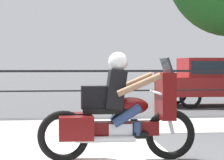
# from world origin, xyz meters

# --- Properties ---
(ground_plane) EXTENTS (120.00, 120.00, 0.00)m
(ground_plane) POSITION_xyz_m (0.00, 0.00, 0.00)
(ground_plane) COLOR #4C4C4F
(sidewalk_band) EXTENTS (44.00, 2.40, 0.01)m
(sidewalk_band) POSITION_xyz_m (0.00, 3.40, 0.01)
(sidewalk_band) COLOR #A8A59E
(sidewalk_band) RESTS_ON ground
(fence_railing) EXTENTS (36.00, 0.05, 1.26)m
(fence_railing) POSITION_xyz_m (0.00, 5.43, 0.99)
(fence_railing) COLOR black
(fence_railing) RESTS_ON ground
(motorcycle) EXTENTS (2.31, 0.76, 1.59)m
(motorcycle) POSITION_xyz_m (-0.54, -0.15, 0.70)
(motorcycle) COLOR black
(motorcycle) RESTS_ON ground
(parked_car) EXTENTS (4.23, 1.80, 1.63)m
(parked_car) POSITION_xyz_m (3.90, 7.94, 0.94)
(parked_car) COLOR maroon
(parked_car) RESTS_ON ground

